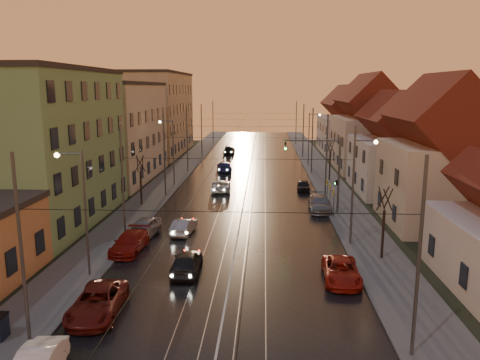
% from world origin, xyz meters
% --- Properties ---
extents(ground, '(160.00, 160.00, 0.00)m').
position_xyz_m(ground, '(0.00, 0.00, 0.00)').
color(ground, black).
rests_on(ground, ground).
extents(road, '(16.00, 120.00, 0.04)m').
position_xyz_m(road, '(0.00, 40.00, 0.02)').
color(road, black).
rests_on(road, ground).
extents(sidewalk_left, '(4.00, 120.00, 0.15)m').
position_xyz_m(sidewalk_left, '(-10.00, 40.00, 0.07)').
color(sidewalk_left, '#4C4C4C').
rests_on(sidewalk_left, ground).
extents(sidewalk_right, '(4.00, 120.00, 0.15)m').
position_xyz_m(sidewalk_right, '(10.00, 40.00, 0.07)').
color(sidewalk_right, '#4C4C4C').
rests_on(sidewalk_right, ground).
extents(tram_rail_0, '(0.06, 120.00, 0.03)m').
position_xyz_m(tram_rail_0, '(-2.20, 40.00, 0.06)').
color(tram_rail_0, gray).
rests_on(tram_rail_0, road).
extents(tram_rail_1, '(0.06, 120.00, 0.03)m').
position_xyz_m(tram_rail_1, '(-0.77, 40.00, 0.06)').
color(tram_rail_1, gray).
rests_on(tram_rail_1, road).
extents(tram_rail_2, '(0.06, 120.00, 0.03)m').
position_xyz_m(tram_rail_2, '(0.77, 40.00, 0.06)').
color(tram_rail_2, gray).
rests_on(tram_rail_2, road).
extents(tram_rail_3, '(0.06, 120.00, 0.03)m').
position_xyz_m(tram_rail_3, '(2.20, 40.00, 0.06)').
color(tram_rail_3, gray).
rests_on(tram_rail_3, road).
extents(apartment_left_1, '(10.00, 18.00, 13.00)m').
position_xyz_m(apartment_left_1, '(-17.50, 14.00, 6.50)').
color(apartment_left_1, '#6D9A62').
rests_on(apartment_left_1, ground).
extents(apartment_left_2, '(10.00, 20.00, 12.00)m').
position_xyz_m(apartment_left_2, '(-17.50, 34.00, 6.00)').
color(apartment_left_2, beige).
rests_on(apartment_left_2, ground).
extents(apartment_left_3, '(10.00, 24.00, 14.00)m').
position_xyz_m(apartment_left_3, '(-17.50, 58.00, 7.00)').
color(apartment_left_3, tan).
rests_on(apartment_left_3, ground).
extents(house_right_1, '(8.67, 10.20, 10.80)m').
position_xyz_m(house_right_1, '(17.00, 15.00, 5.45)').
color(house_right_1, beige).
rests_on(house_right_1, ground).
extents(house_right_2, '(9.18, 12.24, 9.20)m').
position_xyz_m(house_right_2, '(17.00, 28.00, 4.64)').
color(house_right_2, silver).
rests_on(house_right_2, ground).
extents(house_right_3, '(9.18, 14.28, 11.50)m').
position_xyz_m(house_right_3, '(17.00, 43.00, 5.80)').
color(house_right_3, beige).
rests_on(house_right_3, ground).
extents(house_right_4, '(9.18, 16.32, 10.00)m').
position_xyz_m(house_right_4, '(17.00, 61.00, 5.05)').
color(house_right_4, silver).
rests_on(house_right_4, ground).
extents(catenary_pole_l_0, '(0.16, 0.16, 9.00)m').
position_xyz_m(catenary_pole_l_0, '(-8.60, -6.00, 4.50)').
color(catenary_pole_l_0, '#595B60').
rests_on(catenary_pole_l_0, ground).
extents(catenary_pole_r_0, '(0.16, 0.16, 9.00)m').
position_xyz_m(catenary_pole_r_0, '(8.60, -6.00, 4.50)').
color(catenary_pole_r_0, '#595B60').
rests_on(catenary_pole_r_0, ground).
extents(catenary_pole_l_1, '(0.16, 0.16, 9.00)m').
position_xyz_m(catenary_pole_l_1, '(-8.60, 9.00, 4.50)').
color(catenary_pole_l_1, '#595B60').
rests_on(catenary_pole_l_1, ground).
extents(catenary_pole_r_1, '(0.16, 0.16, 9.00)m').
position_xyz_m(catenary_pole_r_1, '(8.60, 9.00, 4.50)').
color(catenary_pole_r_1, '#595B60').
rests_on(catenary_pole_r_1, ground).
extents(catenary_pole_l_2, '(0.16, 0.16, 9.00)m').
position_xyz_m(catenary_pole_l_2, '(-8.60, 24.00, 4.50)').
color(catenary_pole_l_2, '#595B60').
rests_on(catenary_pole_l_2, ground).
extents(catenary_pole_r_2, '(0.16, 0.16, 9.00)m').
position_xyz_m(catenary_pole_r_2, '(8.60, 24.00, 4.50)').
color(catenary_pole_r_2, '#595B60').
rests_on(catenary_pole_r_2, ground).
extents(catenary_pole_l_3, '(0.16, 0.16, 9.00)m').
position_xyz_m(catenary_pole_l_3, '(-8.60, 39.00, 4.50)').
color(catenary_pole_l_3, '#595B60').
rests_on(catenary_pole_l_3, ground).
extents(catenary_pole_r_3, '(0.16, 0.16, 9.00)m').
position_xyz_m(catenary_pole_r_3, '(8.60, 39.00, 4.50)').
color(catenary_pole_r_3, '#595B60').
rests_on(catenary_pole_r_3, ground).
extents(catenary_pole_l_4, '(0.16, 0.16, 9.00)m').
position_xyz_m(catenary_pole_l_4, '(-8.60, 54.00, 4.50)').
color(catenary_pole_l_4, '#595B60').
rests_on(catenary_pole_l_4, ground).
extents(catenary_pole_r_4, '(0.16, 0.16, 9.00)m').
position_xyz_m(catenary_pole_r_4, '(8.60, 54.00, 4.50)').
color(catenary_pole_r_4, '#595B60').
rests_on(catenary_pole_r_4, ground).
extents(catenary_pole_l_5, '(0.16, 0.16, 9.00)m').
position_xyz_m(catenary_pole_l_5, '(-8.60, 72.00, 4.50)').
color(catenary_pole_l_5, '#595B60').
rests_on(catenary_pole_l_5, ground).
extents(catenary_pole_r_5, '(0.16, 0.16, 9.00)m').
position_xyz_m(catenary_pole_r_5, '(8.60, 72.00, 4.50)').
color(catenary_pole_r_5, '#595B60').
rests_on(catenary_pole_r_5, ground).
extents(street_lamp_0, '(1.75, 0.32, 8.00)m').
position_xyz_m(street_lamp_0, '(-9.10, 2.00, 4.89)').
color(street_lamp_0, '#595B60').
rests_on(street_lamp_0, ground).
extents(street_lamp_1, '(1.75, 0.32, 8.00)m').
position_xyz_m(street_lamp_1, '(9.10, 10.00, 4.89)').
color(street_lamp_1, '#595B60').
rests_on(street_lamp_1, ground).
extents(street_lamp_2, '(1.75, 0.32, 8.00)m').
position_xyz_m(street_lamp_2, '(-9.10, 30.00, 4.89)').
color(street_lamp_2, '#595B60').
rests_on(street_lamp_2, ground).
extents(street_lamp_3, '(1.75, 0.32, 8.00)m').
position_xyz_m(street_lamp_3, '(9.10, 46.00, 4.89)').
color(street_lamp_3, '#595B60').
rests_on(street_lamp_3, ground).
extents(traffic_light_mast, '(5.30, 0.32, 7.20)m').
position_xyz_m(traffic_light_mast, '(7.99, 18.00, 4.60)').
color(traffic_light_mast, '#595B60').
rests_on(traffic_light_mast, ground).
extents(bare_tree_0, '(1.09, 1.09, 5.11)m').
position_xyz_m(bare_tree_0, '(-10.20, 20.00, 2.49)').
color(bare_tree_0, black).
rests_on(bare_tree_0, ground).
extents(bare_tree_1, '(1.09, 1.09, 5.11)m').
position_xyz_m(bare_tree_1, '(10.20, 6.00, 2.49)').
color(bare_tree_1, black).
rests_on(bare_tree_1, ground).
extents(bare_tree_2, '(1.09, 1.09, 5.11)m').
position_xyz_m(bare_tree_2, '(10.40, 34.00, 2.49)').
color(bare_tree_2, black).
rests_on(bare_tree_2, ground).
extents(driving_car_0, '(1.85, 4.41, 1.49)m').
position_xyz_m(driving_car_0, '(-2.83, 2.99, 0.74)').
color(driving_car_0, black).
rests_on(driving_car_0, ground).
extents(driving_car_1, '(1.76, 4.00, 1.28)m').
position_xyz_m(driving_car_1, '(-4.41, 11.08, 0.64)').
color(driving_car_1, '#ABACB1').
rests_on(driving_car_1, ground).
extents(driving_car_2, '(2.45, 4.76, 1.29)m').
position_xyz_m(driving_car_2, '(-2.83, 27.02, 0.64)').
color(driving_car_2, '#BCBCBC').
rests_on(driving_car_2, ground).
extents(driving_car_3, '(2.61, 5.07, 1.41)m').
position_xyz_m(driving_car_3, '(-3.55, 39.96, 0.70)').
color(driving_car_3, '#191F4D').
rests_on(driving_car_3, ground).
extents(driving_car_4, '(1.96, 4.62, 1.56)m').
position_xyz_m(driving_car_4, '(-4.18, 57.75, 0.78)').
color(driving_car_4, black).
rests_on(driving_car_4, ground).
extents(parked_left_1, '(2.59, 5.17, 1.40)m').
position_xyz_m(parked_left_1, '(-6.55, -2.85, 0.70)').
color(parked_left_1, maroon).
rests_on(parked_left_1, ground).
extents(parked_left_2, '(2.16, 4.82, 1.37)m').
position_xyz_m(parked_left_2, '(-7.60, 6.73, 0.69)').
color(parked_left_2, maroon).
rests_on(parked_left_2, ground).
extents(parked_left_3, '(2.35, 4.61, 1.50)m').
position_xyz_m(parked_left_3, '(-7.40, 10.02, 0.75)').
color(parked_left_3, gray).
rests_on(parked_left_3, ground).
extents(parked_right_0, '(2.35, 4.73, 1.29)m').
position_xyz_m(parked_right_0, '(6.82, 2.20, 0.64)').
color(parked_right_0, '#AE1C11').
rests_on(parked_right_0, ground).
extents(parked_right_1, '(2.14, 5.02, 1.44)m').
position_xyz_m(parked_right_1, '(7.45, 18.93, 0.72)').
color(parked_right_1, gray).
rests_on(parked_right_1, ground).
extents(parked_right_2, '(1.59, 3.63, 1.22)m').
position_xyz_m(parked_right_2, '(6.61, 27.83, 0.61)').
color(parked_right_2, black).
rests_on(parked_right_2, ground).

